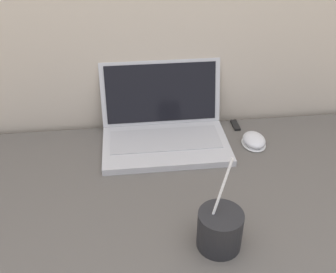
{
  "coord_description": "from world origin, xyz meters",
  "views": [
    {
      "loc": [
        -0.15,
        -0.41,
        1.44
      ],
      "look_at": [
        -0.04,
        0.51,
        0.83
      ],
      "focal_mm": 42.0,
      "sensor_mm": 36.0,
      "label": 1
    }
  ],
  "objects_px": {
    "laptop": "(164,127)",
    "computer_mouse": "(254,140)",
    "usb_stick": "(235,125)",
    "drink_cup": "(220,229)"
  },
  "relations": [
    {
      "from": "drink_cup",
      "to": "computer_mouse",
      "type": "distance_m",
      "value": 0.43
    },
    {
      "from": "drink_cup",
      "to": "laptop",
      "type": "bearing_deg",
      "value": 99.81
    },
    {
      "from": "laptop",
      "to": "computer_mouse",
      "type": "bearing_deg",
      "value": -11.86
    },
    {
      "from": "laptop",
      "to": "usb_stick",
      "type": "relative_size",
      "value": 6.36
    },
    {
      "from": "laptop",
      "to": "drink_cup",
      "type": "height_order",
      "value": "laptop"
    },
    {
      "from": "laptop",
      "to": "usb_stick",
      "type": "height_order",
      "value": "laptop"
    },
    {
      "from": "computer_mouse",
      "to": "laptop",
      "type": "bearing_deg",
      "value": 168.14
    },
    {
      "from": "laptop",
      "to": "computer_mouse",
      "type": "distance_m",
      "value": 0.28
    },
    {
      "from": "computer_mouse",
      "to": "usb_stick",
      "type": "bearing_deg",
      "value": 104.37
    },
    {
      "from": "laptop",
      "to": "computer_mouse",
      "type": "xyz_separation_m",
      "value": [
        0.27,
        -0.06,
        -0.03
      ]
    }
  ]
}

